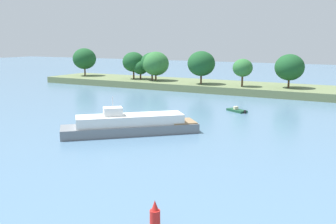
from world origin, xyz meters
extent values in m
cube|color=#66754C|center=(-6.81, 80.29, 0.85)|extent=(91.59, 16.09, 1.69)
cylinder|color=#513823|center=(-45.25, 80.29, 2.85)|extent=(0.44, 0.44, 2.32)
ellipsoid|color=#194C23|center=(-45.25, 80.29, 6.77)|extent=(6.88, 6.88, 6.19)
cylinder|color=#513823|center=(-27.07, 79.26, 2.81)|extent=(0.44, 0.44, 2.23)
ellipsoid|color=#194C23|center=(-27.07, 79.26, 6.34)|extent=(6.03, 6.03, 5.43)
cylinder|color=#513823|center=(-24.65, 78.95, 2.47)|extent=(0.44, 0.44, 1.56)
ellipsoid|color=#194C23|center=(-24.65, 78.95, 4.94)|extent=(4.23, 4.23, 3.81)
cylinder|color=#513823|center=(-20.70, 78.47, 2.83)|extent=(0.44, 0.44, 2.27)
ellipsoid|color=#194C23|center=(-20.70, 78.47, 6.35)|extent=(5.98, 5.98, 5.38)
cylinder|color=#513823|center=(-19.43, 78.25, 2.53)|extent=(0.44, 0.44, 1.68)
ellipsoid|color=#2D6B33|center=(-19.43, 78.25, 6.14)|extent=(6.93, 6.93, 6.23)
cylinder|color=#513823|center=(-5.69, 76.56, 2.83)|extent=(0.44, 0.44, 2.27)
ellipsoid|color=#194C23|center=(-5.69, 76.56, 6.64)|extent=(6.68, 6.68, 6.01)
cylinder|color=#513823|center=(4.74, 76.27, 2.94)|extent=(0.44, 0.44, 2.48)
ellipsoid|color=#2D6B33|center=(4.74, 76.27, 5.99)|extent=(4.54, 4.54, 4.09)
cylinder|color=#513823|center=(14.68, 78.73, 2.69)|extent=(0.44, 0.44, 1.99)
ellipsoid|color=#194C23|center=(14.68, 78.73, 6.27)|extent=(6.47, 6.47, 5.83)
cube|color=#19472D|center=(10.93, 54.07, 0.19)|extent=(4.07, 3.28, 0.37)
cube|color=beige|center=(10.69, 54.22, 0.62)|extent=(0.83, 0.93, 0.50)
cube|color=black|center=(12.70, 53.03, 0.28)|extent=(0.40, 0.42, 0.56)
cube|color=slate|center=(3.61, 31.93, 0.62)|extent=(16.03, 15.13, 1.25)
cube|color=white|center=(3.61, 31.93, 1.90)|extent=(12.70, 12.02, 1.30)
cube|color=white|center=(1.96, 30.42, 3.10)|extent=(3.03, 2.99, 1.10)
cube|color=#937551|center=(8.91, 36.76, 1.33)|extent=(4.89, 4.93, 0.16)
cylinder|color=silver|center=(1.96, 30.42, 4.35)|extent=(0.10, 0.10, 1.40)
cylinder|color=red|center=(19.56, 11.15, 0.60)|extent=(0.70, 0.70, 1.20)
cone|color=red|center=(19.56, 11.15, 1.55)|extent=(0.49, 0.49, 0.70)
camera|label=1|loc=(31.57, -9.22, 12.24)|focal=41.00mm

